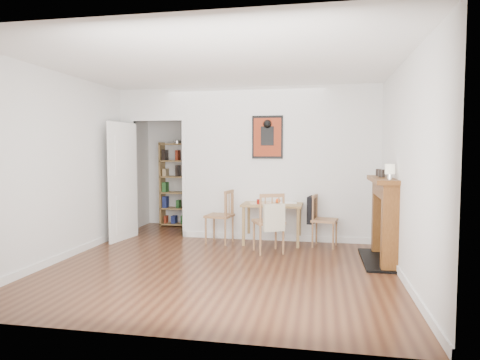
% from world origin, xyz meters
% --- Properties ---
extents(ground, '(5.20, 5.20, 0.00)m').
position_xyz_m(ground, '(0.00, 0.00, 0.00)').
color(ground, '#57321C').
rests_on(ground, ground).
extents(room_shell, '(5.20, 5.20, 5.20)m').
position_xyz_m(room_shell, '(0.10, 1.34, 1.30)').
color(room_shell, silver).
rests_on(room_shell, ground).
extents(dining_table, '(0.97, 0.62, 0.66)m').
position_xyz_m(dining_table, '(0.51, 1.10, 0.58)').
color(dining_table, '#9F764A').
rests_on(dining_table, ground).
extents(chair_left, '(0.51, 0.51, 0.88)m').
position_xyz_m(chair_left, '(-0.35, 0.98, 0.44)').
color(chair_left, '#9F724A').
rests_on(chair_left, ground).
extents(chair_right, '(0.53, 0.48, 0.83)m').
position_xyz_m(chair_right, '(1.34, 1.02, 0.43)').
color(chair_right, '#9F724A').
rests_on(chair_right, ground).
extents(chair_front, '(0.60, 0.63, 0.91)m').
position_xyz_m(chair_front, '(0.53, 0.46, 0.46)').
color(chair_front, '#9F724A').
rests_on(chair_front, ground).
extents(bookshelf, '(0.71, 0.28, 1.69)m').
position_xyz_m(bookshelf, '(-1.54, 2.40, 0.83)').
color(bookshelf, '#9F764A').
rests_on(bookshelf, ground).
extents(fireplace, '(0.45, 1.25, 1.16)m').
position_xyz_m(fireplace, '(2.16, 0.25, 0.62)').
color(fireplace, brown).
rests_on(fireplace, ground).
extents(red_glass, '(0.06, 0.06, 0.08)m').
position_xyz_m(red_glass, '(0.31, 0.96, 0.70)').
color(red_glass, maroon).
rests_on(red_glass, dining_table).
extents(orange_fruit, '(0.08, 0.08, 0.08)m').
position_xyz_m(orange_fruit, '(0.60, 1.14, 0.70)').
color(orange_fruit, '#EE4A0C').
rests_on(orange_fruit, dining_table).
extents(placemat, '(0.49, 0.41, 0.00)m').
position_xyz_m(placemat, '(0.36, 1.11, 0.66)').
color(placemat, beige).
rests_on(placemat, dining_table).
extents(notebook, '(0.34, 0.28, 0.01)m').
position_xyz_m(notebook, '(0.75, 1.18, 0.67)').
color(notebook, white).
rests_on(notebook, dining_table).
extents(mantel_lamp, '(0.12, 0.12, 0.20)m').
position_xyz_m(mantel_lamp, '(2.15, -0.13, 1.28)').
color(mantel_lamp, silver).
rests_on(mantel_lamp, fireplace).
extents(ceramic_jar_a, '(0.09, 0.09, 0.11)m').
position_xyz_m(ceramic_jar_a, '(2.11, 0.31, 1.21)').
color(ceramic_jar_a, black).
rests_on(ceramic_jar_a, fireplace).
extents(ceramic_jar_b, '(0.08, 0.08, 0.10)m').
position_xyz_m(ceramic_jar_b, '(2.11, 0.61, 1.21)').
color(ceramic_jar_b, black).
rests_on(ceramic_jar_b, fireplace).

